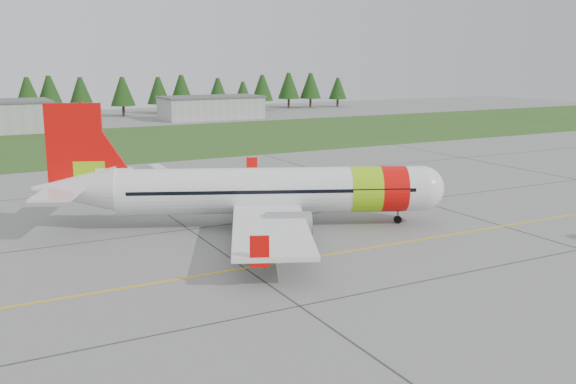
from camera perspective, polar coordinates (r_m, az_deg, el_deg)
ground at (r=47.68m, az=17.14°, el=-6.53°), size 320.00×320.00×0.00m
aircraft at (r=56.39m, az=-2.31°, el=0.09°), size 34.16×32.43×10.91m
service_van at (r=82.30m, az=-11.76°, el=2.96°), size 2.10×2.06×4.61m
grass_strip at (r=119.14m, az=-11.82°, el=4.50°), size 320.00×50.00×0.03m
taxi_guideline at (r=53.33m, az=11.09°, el=-4.27°), size 120.00×0.25×0.02m
hangar_east at (r=160.81m, az=-6.86°, el=7.41°), size 24.00×12.00×5.20m
treeline at (r=173.04m, az=-17.14°, el=8.08°), size 160.00×8.00×10.00m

